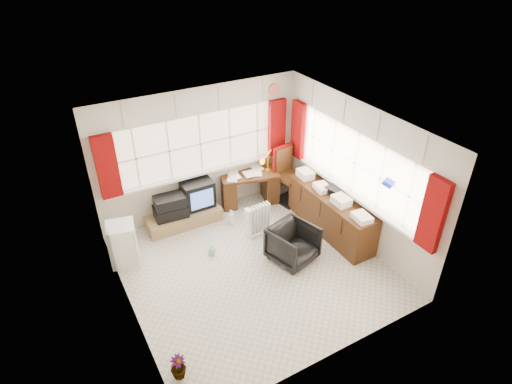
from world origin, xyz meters
TOP-DOWN VIEW (x-y plane):
  - ground at (0.00, 0.00)m, footprint 4.00×4.00m
  - room_walls at (0.00, 0.00)m, footprint 4.00×4.00m
  - window_back at (0.00, 1.94)m, footprint 3.70×0.12m
  - window_right at (1.94, 0.00)m, footprint 0.12×3.70m
  - curtains at (0.92, 0.93)m, footprint 3.83×3.83m
  - overhead_cabinets at (0.98, 0.98)m, footprint 3.98×3.98m
  - desk at (0.91, 1.79)m, footprint 1.25×0.83m
  - desk_lamp at (1.30, 1.73)m, footprint 0.18×0.16m
  - task_chair at (1.61, 1.53)m, footprint 0.57×0.60m
  - office_chair at (0.68, -0.14)m, footprint 0.87×0.88m
  - radiator at (0.52, 0.72)m, footprint 0.44×0.20m
  - credenza at (1.73, 0.20)m, footprint 0.50×2.00m
  - file_tray at (1.85, 0.23)m, footprint 0.35×0.41m
  - tv_bench at (-0.55, 1.72)m, footprint 1.40×0.50m
  - crt_tv at (-0.20, 1.86)m, footprint 0.58×0.55m
  - hifi_stack at (-0.78, 1.73)m, footprint 0.63×0.43m
  - mini_fridge at (-1.80, 1.21)m, footprint 0.53×0.54m
  - spray_bottle_a at (0.24, 1.29)m, footprint 0.15×0.15m
  - spray_bottle_b at (-0.46, 0.65)m, footprint 0.13×0.13m
  - flower_vase at (-1.80, -1.31)m, footprint 0.22×0.22m

SIDE VIEW (x-z plane):
  - ground at x=0.00m, z-range 0.00..0.00m
  - spray_bottle_b at x=-0.46m, z-range 0.00..0.20m
  - tv_bench at x=-0.55m, z-range 0.00..0.25m
  - spray_bottle_a at x=0.24m, z-range 0.00..0.30m
  - flower_vase at x=-1.80m, z-range 0.00..0.35m
  - radiator at x=0.52m, z-range -0.06..0.58m
  - office_chair at x=0.68m, z-range 0.00..0.65m
  - desk at x=0.91m, z-range 0.02..0.72m
  - mini_fridge at x=-1.80m, z-range 0.00..0.75m
  - credenza at x=1.73m, z-range -0.03..0.82m
  - hifi_stack at x=-0.78m, z-range 0.24..0.67m
  - crt_tv at x=-0.20m, z-range 0.25..0.78m
  - task_chair at x=1.61m, z-range 0.04..1.21m
  - file_tray at x=1.85m, z-range 0.75..0.87m
  - window_back at x=0.00m, z-range -0.85..2.75m
  - window_right at x=1.94m, z-range -0.85..2.75m
  - desk_lamp at x=1.30m, z-range 0.75..1.21m
  - curtains at x=0.92m, z-range 0.88..2.03m
  - room_walls at x=0.00m, z-range -0.50..3.50m
  - overhead_cabinets at x=0.98m, z-range 2.01..2.49m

